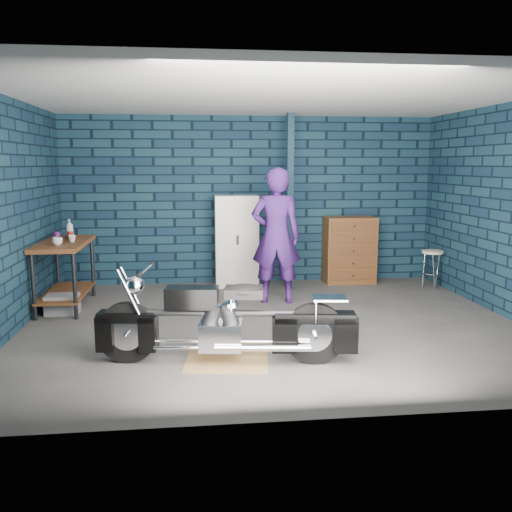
{
  "coord_description": "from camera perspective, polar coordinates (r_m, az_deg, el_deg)",
  "views": [
    {
      "loc": [
        -0.92,
        -6.31,
        1.94
      ],
      "look_at": [
        -0.17,
        0.3,
        0.81
      ],
      "focal_mm": 38.0,
      "sensor_mm": 36.0,
      "label": 1
    }
  ],
  "objects": [
    {
      "name": "support_post",
      "position": [
        8.41,
        3.58,
        5.63
      ],
      "size": [
        0.1,
        0.1,
        2.7
      ],
      "primitive_type": "cube",
      "color": "#12283A",
      "rests_on": "ground"
    },
    {
      "name": "cup_a",
      "position": [
        7.39,
        -20.17,
        1.46
      ],
      "size": [
        0.13,
        0.13,
        0.1
      ],
      "primitive_type": "imported",
      "rotation": [
        0.0,
        0.0,
        0.04
      ],
      "color": "beige",
      "rests_on": "workbench"
    },
    {
      "name": "cup_b",
      "position": [
        7.63,
        -18.8,
        1.75
      ],
      "size": [
        0.12,
        0.12,
        0.09
      ],
      "primitive_type": "imported",
      "rotation": [
        0.0,
        0.0,
        -0.27
      ],
      "color": "beige",
      "rests_on": "workbench"
    },
    {
      "name": "room_walls",
      "position": [
        6.93,
        1.13,
        9.37
      ],
      "size": [
        6.02,
        5.01,
        2.71
      ],
      "color": "#112538",
      "rests_on": "ground"
    },
    {
      "name": "storage_bin",
      "position": [
        7.55,
        -19.71,
        -4.8
      ],
      "size": [
        0.41,
        0.29,
        0.26
      ],
      "primitive_type": "cube",
      "color": "gray",
      "rests_on": "ground"
    },
    {
      "name": "ground",
      "position": [
        6.67,
        1.72,
        -7.25
      ],
      "size": [
        6.0,
        6.0,
        0.0
      ],
      "primitive_type": "plane",
      "color": "#53504E",
      "rests_on": "ground"
    },
    {
      "name": "locker",
      "position": [
        8.65,
        -2.08,
        1.6
      ],
      "size": [
        0.68,
        0.48,
        1.45
      ],
      "primitive_type": "cube",
      "color": "silver",
      "rests_on": "ground"
    },
    {
      "name": "workbench",
      "position": [
        7.81,
        -19.42,
        -1.85
      ],
      "size": [
        0.6,
        1.4,
        0.91
      ],
      "primitive_type": "cube",
      "color": "brown",
      "rests_on": "ground"
    },
    {
      "name": "mug_red",
      "position": [
        7.92,
        -18.96,
        2.07
      ],
      "size": [
        0.09,
        0.09,
        0.11
      ],
      "primitive_type": "cylinder",
      "rotation": [
        0.0,
        0.0,
        0.13
      ],
      "color": "maroon",
      "rests_on": "workbench"
    },
    {
      "name": "person",
      "position": [
        7.57,
        2.12,
        2.12
      ],
      "size": [
        0.74,
        0.53,
        1.89
      ],
      "primitive_type": "imported",
      "rotation": [
        0.0,
        0.0,
        3.03
      ],
      "color": "#411D6E",
      "rests_on": "ground"
    },
    {
      "name": "bottle",
      "position": [
        8.07,
        -19.02,
        2.75
      ],
      "size": [
        0.13,
        0.13,
        0.26
      ],
      "primitive_type": "imported",
      "rotation": [
        0.0,
        0.0,
        -0.28
      ],
      "color": "gray",
      "rests_on": "workbench"
    },
    {
      "name": "mug_purple",
      "position": [
        7.89,
        -20.2,
        1.99
      ],
      "size": [
        0.11,
        0.11,
        0.11
      ],
      "primitive_type": "cylinder",
      "rotation": [
        0.0,
        0.0,
        -0.4
      ],
      "color": "#561860",
      "rests_on": "workbench"
    },
    {
      "name": "motorcycle",
      "position": [
        5.32,
        -3.16,
        -6.3
      ],
      "size": [
        2.23,
        0.87,
        0.96
      ],
      "primitive_type": null,
      "rotation": [
        0.0,
        0.0,
        -0.13
      ],
      "color": "black",
      "rests_on": "ground"
    },
    {
      "name": "tool_chest",
      "position": [
        9.02,
        9.82,
        0.63
      ],
      "size": [
        0.82,
        0.45,
        1.09
      ],
      "primitive_type": "cube",
      "color": "brown",
      "rests_on": "ground"
    },
    {
      "name": "drip_mat",
      "position": [
        5.47,
        -3.12,
        -11.09
      ],
      "size": [
        0.89,
        0.71,
        0.01
      ],
      "primitive_type": "cube",
      "rotation": [
        0.0,
        0.0,
        -0.13
      ],
      "color": "olive",
      "rests_on": "ground"
    },
    {
      "name": "shop_stool",
      "position": [
        8.96,
        18.01,
        -1.36
      ],
      "size": [
        0.42,
        0.42,
        0.6
      ],
      "primitive_type": null,
      "rotation": [
        0.0,
        0.0,
        0.35
      ],
      "color": "beige",
      "rests_on": "ground"
    }
  ]
}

